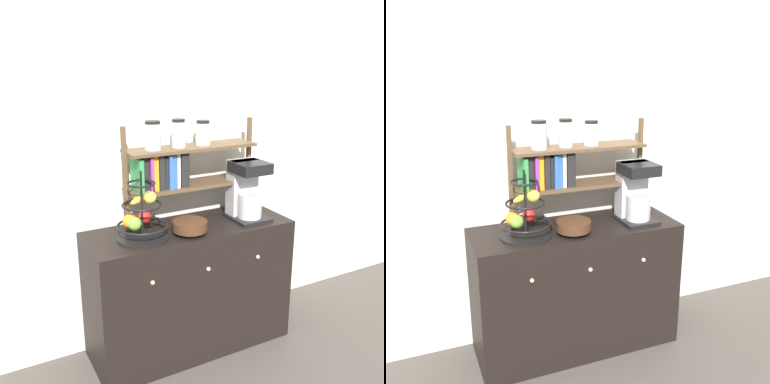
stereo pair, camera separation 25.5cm
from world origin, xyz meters
The scene contains 7 objects.
ground_plane centered at (0.00, 0.00, 0.00)m, with size 12.00×12.00×0.00m, color #47423D.
wall_back centered at (0.00, 0.48, 1.30)m, with size 7.00×0.05×2.60m, color silver.
sideboard centered at (0.00, 0.22, 0.39)m, with size 1.21×0.45×0.78m.
coffee_maker centered at (0.37, 0.20, 0.96)m, with size 0.21×0.24×0.35m.
fruit_stand centered at (-0.31, 0.18, 0.91)m, with size 0.28×0.28×0.38m.
wooden_bowl centered at (-0.05, 0.12, 0.83)m, with size 0.19×0.19×0.08m.
shelf_hutch centered at (-0.04, 0.30, 1.15)m, with size 0.83×0.20×0.61m.
Camera 2 is at (-0.90, -2.05, 1.72)m, focal length 42.00 mm.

